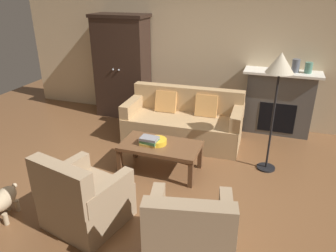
{
  "coord_description": "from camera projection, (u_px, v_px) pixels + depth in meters",
  "views": [
    {
      "loc": [
        1.43,
        -3.34,
        2.45
      ],
      "look_at": [
        0.04,
        0.74,
        0.55
      ],
      "focal_mm": 34.44,
      "sensor_mm": 36.0,
      "label": 1
    }
  ],
  "objects": [
    {
      "name": "ground_plane",
      "position": [
        147.0,
        184.0,
        4.31
      ],
      "size": [
        9.6,
        9.6,
        0.0
      ],
      "primitive_type": "plane",
      "color": "brown"
    },
    {
      "name": "back_wall",
      "position": [
        197.0,
        46.0,
        5.95
      ],
      "size": [
        7.2,
        0.1,
        2.8
      ],
      "primitive_type": "cube",
      "color": "beige",
      "rests_on": "ground"
    },
    {
      "name": "fireplace",
      "position": [
        279.0,
        102.0,
        5.61
      ],
      "size": [
        1.26,
        0.48,
        1.12
      ],
      "color": "#4C4947",
      "rests_on": "ground"
    },
    {
      "name": "armoire",
      "position": [
        122.0,
        67.0,
        6.24
      ],
      "size": [
        1.06,
        0.57,
        1.96
      ],
      "color": "black",
      "rests_on": "ground"
    },
    {
      "name": "couch",
      "position": [
        183.0,
        123.0,
        5.41
      ],
      "size": [
        1.94,
        0.91,
        0.86
      ],
      "color": "tan",
      "rests_on": "ground"
    },
    {
      "name": "coffee_table",
      "position": [
        160.0,
        148.0,
        4.48
      ],
      "size": [
        1.1,
        0.6,
        0.42
      ],
      "color": "brown",
      "rests_on": "ground"
    },
    {
      "name": "fruit_bowl",
      "position": [
        157.0,
        141.0,
        4.46
      ],
      "size": [
        0.27,
        0.27,
        0.07
      ],
      "primitive_type": "cylinder",
      "color": "gold",
      "rests_on": "coffee_table"
    },
    {
      "name": "book_stack",
      "position": [
        149.0,
        141.0,
        4.42
      ],
      "size": [
        0.26,
        0.2,
        0.12
      ],
      "color": "gold",
      "rests_on": "coffee_table"
    },
    {
      "name": "mantel_vase_slate",
      "position": [
        296.0,
        66.0,
        5.27
      ],
      "size": [
        0.12,
        0.12,
        0.21
      ],
      "primitive_type": "cylinder",
      "color": "#565B66",
      "rests_on": "fireplace"
    },
    {
      "name": "mantel_vase_jade",
      "position": [
        309.0,
        68.0,
        5.22
      ],
      "size": [
        0.12,
        0.12,
        0.18
      ],
      "primitive_type": "cylinder",
      "color": "slate",
      "rests_on": "fireplace"
    },
    {
      "name": "armchair_near_left",
      "position": [
        84.0,
        200.0,
        3.48
      ],
      "size": [
        0.92,
        0.92,
        0.88
      ],
      "color": "#997F60",
      "rests_on": "ground"
    },
    {
      "name": "armchair_near_right",
      "position": [
        189.0,
        237.0,
        2.97
      ],
      "size": [
        0.91,
        0.91,
        0.88
      ],
      "color": "#997F60",
      "rests_on": "ground"
    },
    {
      "name": "floor_lamp",
      "position": [
        280.0,
        70.0,
        4.09
      ],
      "size": [
        0.36,
        0.36,
        1.68
      ],
      "color": "black",
      "rests_on": "ground"
    },
    {
      "name": "dog",
      "position": [
        2.0,
        201.0,
        3.58
      ],
      "size": [
        0.28,
        0.56,
        0.39
      ],
      "color": "tan",
      "rests_on": "ground"
    }
  ]
}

